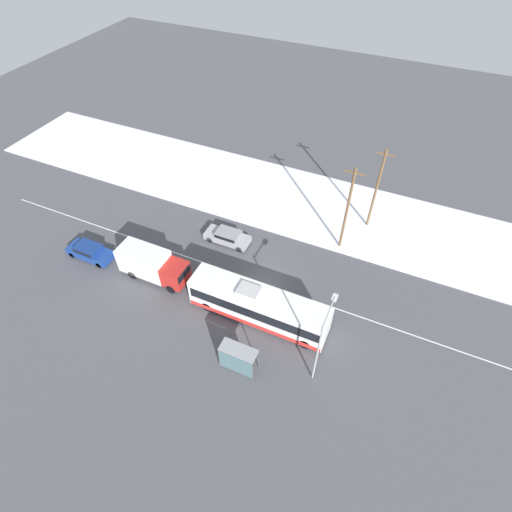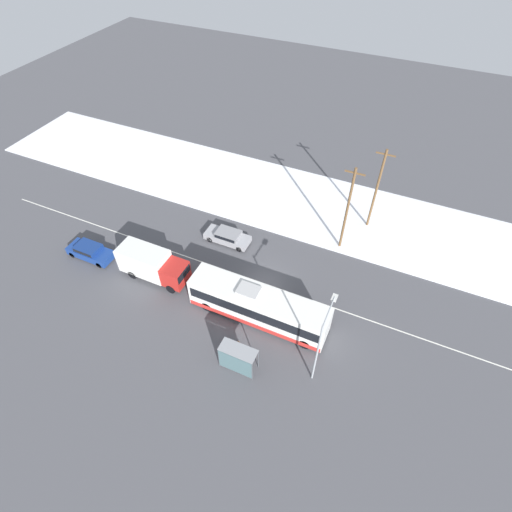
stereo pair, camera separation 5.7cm
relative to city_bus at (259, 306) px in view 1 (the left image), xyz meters
name	(u,v)px [view 1 (the left image)]	position (x,y,z in m)	size (l,w,h in m)	color
ground_plane	(264,284)	(-1.02, 3.59, -1.60)	(120.00, 120.00, 0.00)	#4C4C51
snow_lot	(309,205)	(-1.02, 16.07, -1.54)	(80.00, 11.65, 0.12)	white
lane_marking_center	(264,284)	(-1.02, 3.59, -1.60)	(60.00, 0.12, 0.00)	silver
city_bus	(259,306)	(0.00, 0.00, 0.00)	(11.85, 2.57, 3.28)	white
box_truck	(152,264)	(-10.67, 0.25, 0.05)	(6.49, 2.30, 2.98)	silver
sedan_car	(228,236)	(-6.59, 7.17, -0.88)	(4.59, 1.80, 1.30)	#9E9EA3
parked_car_near_truck	(90,251)	(-17.70, -0.23, -0.81)	(4.56, 1.80, 1.43)	navy
pedestrian_at_stop	(239,347)	(0.05, -3.87, -0.49)	(0.65, 0.29, 1.81)	#23232D
bus_shelter	(237,358)	(0.52, -5.07, 0.07)	(2.84, 1.20, 2.40)	gray
streetlamp	(322,339)	(5.96, -2.75, 2.91)	(0.36, 2.94, 7.03)	#9EA3A8
utility_pole_roadside	(347,209)	(3.88, 11.16, 3.21)	(1.80, 0.24, 9.23)	brown
utility_pole_snowlot	(376,189)	(5.63, 15.40, 3.12)	(1.80, 0.24, 9.06)	brown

